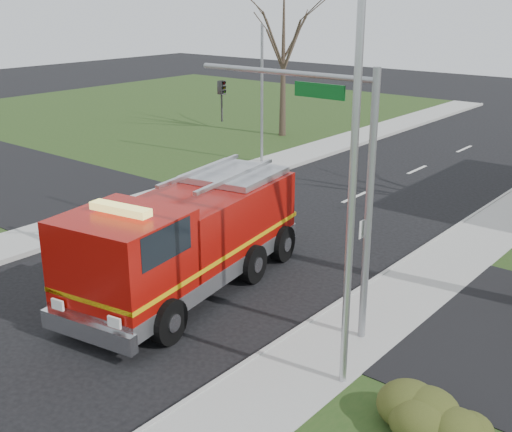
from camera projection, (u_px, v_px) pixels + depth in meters
The scene contains 9 objects.
ground at pixel (144, 290), 19.02m from camera, with size 120.00×120.00×0.00m, color black.
sidewalk_right at pixel (318, 359), 15.28m from camera, with size 2.40×80.00×0.15m, color #A0A09B.
sidewalk_left at pixel (27, 240), 22.72m from camera, with size 2.40×80.00×0.15m, color #A0A09B.
hedge_corner at pixel (407, 405), 12.71m from camera, with size 2.80×2.00×0.90m, color #333A15.
bare_tree_left at pixel (283, 45), 37.84m from camera, with size 4.50×4.50×9.00m.
traffic_signal_mast at pixel (325, 152), 15.47m from camera, with size 5.29×0.18×6.80m.
streetlight_pole at pixel (350, 191), 12.90m from camera, with size 1.48×0.16×8.40m.
utility_pole_far at pixel (262, 96), 32.20m from camera, with size 0.14×0.14×7.00m, color gray.
fire_engine at pixel (186, 242), 18.57m from camera, with size 4.34×8.74×3.38m.
Camera 1 is at (13.52, -11.26, 8.26)m, focal length 45.00 mm.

